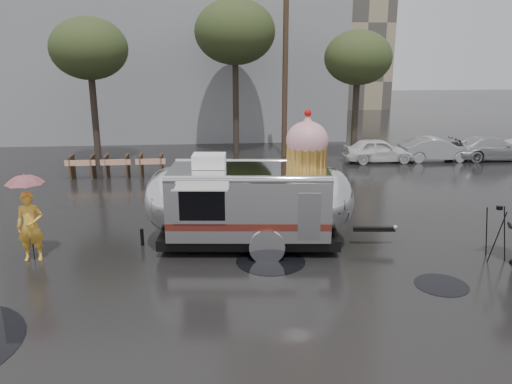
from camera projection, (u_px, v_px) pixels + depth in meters
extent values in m
plane|color=black|center=(268.00, 263.00, 13.11)|extent=(120.00, 120.00, 0.00)
cylinder|color=black|center=(441.00, 285.00, 11.88)|extent=(1.26, 1.26, 0.01)
cylinder|color=black|center=(271.00, 261.00, 13.22)|extent=(1.85, 1.85, 0.01)
cube|color=gray|center=(170.00, 35.00, 34.00)|extent=(22.00, 12.00, 13.00)
cylinder|color=#473323|center=(285.00, 70.00, 25.54)|extent=(0.28, 0.28, 9.00)
cylinder|color=#382D26|center=(94.00, 104.00, 24.15)|extent=(0.32, 0.32, 5.85)
ellipsoid|color=#2B381A|center=(89.00, 48.00, 23.45)|extent=(3.64, 3.64, 2.86)
cylinder|color=#382D26|center=(236.00, 91.00, 26.58)|extent=(0.32, 0.32, 6.75)
ellipsoid|color=#2B381A|center=(235.00, 32.00, 25.77)|extent=(4.20, 4.20, 3.30)
cylinder|color=#382D26|center=(356.00, 106.00, 25.38)|extent=(0.32, 0.32, 5.40)
ellipsoid|color=#2B381A|center=(358.00, 58.00, 24.73)|extent=(3.36, 3.36, 2.64)
cube|color=#473323|center=(72.00, 167.00, 21.89)|extent=(0.08, 0.80, 1.00)
cube|color=#473323|center=(93.00, 166.00, 21.97)|extent=(0.08, 0.80, 1.00)
cube|color=#E5590C|center=(80.00, 163.00, 21.50)|extent=(1.30, 0.04, 0.25)
cube|color=#473323|center=(107.00, 166.00, 22.02)|extent=(0.08, 0.80, 1.00)
cube|color=#473323|center=(128.00, 166.00, 22.10)|extent=(0.08, 0.80, 1.00)
cube|color=#E5590C|center=(115.00, 162.00, 21.63)|extent=(1.30, 0.04, 0.25)
cube|color=#473323|center=(141.00, 165.00, 22.16)|extent=(0.08, 0.80, 1.00)
cube|color=#473323|center=(162.00, 165.00, 22.24)|extent=(0.08, 0.80, 1.00)
cube|color=#E5590C|center=(150.00, 162.00, 21.77)|extent=(1.30, 0.04, 0.25)
imported|color=silver|center=(378.00, 148.00, 25.05)|extent=(4.00, 1.80, 1.40)
imported|color=#B2B2B7|center=(436.00, 147.00, 25.32)|extent=(4.00, 1.80, 1.40)
imported|color=#B2B2B7|center=(492.00, 146.00, 25.59)|extent=(4.20, 1.80, 1.44)
cube|color=silver|center=(249.00, 199.00, 13.97)|extent=(4.56, 2.69, 1.78)
ellipsoid|color=silver|center=(327.00, 199.00, 13.96)|extent=(1.70, 2.41, 1.78)
ellipsoid|color=silver|center=(171.00, 199.00, 13.98)|extent=(1.70, 2.41, 1.78)
cube|color=black|center=(249.00, 234.00, 14.25)|extent=(5.12, 2.46, 0.30)
cylinder|color=black|center=(267.00, 247.00, 13.26)|extent=(0.71, 0.28, 0.69)
cylinder|color=black|center=(266.00, 222.00, 15.23)|extent=(0.71, 0.28, 0.69)
cylinder|color=silver|center=(267.00, 248.00, 13.12)|extent=(0.96, 0.19, 0.95)
cube|color=black|center=(374.00, 229.00, 14.19)|extent=(1.20, 0.23, 0.12)
sphere|color=silver|center=(395.00, 228.00, 14.18)|extent=(0.17, 0.17, 0.16)
cylinder|color=black|center=(142.00, 237.00, 14.29)|extent=(0.11, 0.11, 0.50)
cube|color=#501B15|center=(248.00, 228.00, 12.99)|extent=(4.34, 0.45, 0.20)
cube|color=#501B15|center=(250.00, 202.00, 15.18)|extent=(4.34, 0.45, 0.20)
cube|color=black|center=(202.00, 206.00, 12.82)|extent=(1.19, 0.15, 0.79)
cube|color=#B7B0AB|center=(200.00, 190.00, 12.46)|extent=(1.43, 0.63, 0.14)
cube|color=silver|center=(309.00, 217.00, 12.89)|extent=(0.59, 0.09, 1.29)
cube|color=white|center=(209.00, 161.00, 13.68)|extent=(0.95, 0.73, 0.38)
cylinder|color=#ECB046|center=(307.00, 157.00, 13.64)|extent=(1.13, 1.13, 0.59)
ellipsoid|color=pink|center=(307.00, 140.00, 13.51)|extent=(1.26, 1.26, 1.03)
cone|color=pink|center=(308.00, 121.00, 13.37)|extent=(0.54, 0.54, 0.40)
sphere|color=red|center=(308.00, 113.00, 13.31)|extent=(0.22, 0.22, 0.20)
imported|color=gold|center=(30.00, 226.00, 13.10)|extent=(0.71, 0.50, 1.88)
imported|color=pink|center=(26.00, 189.00, 12.82)|extent=(1.20, 1.20, 0.82)
cylinder|color=black|center=(31.00, 230.00, 13.13)|extent=(0.02, 0.02, 1.65)
cylinder|color=black|center=(504.00, 233.00, 13.25)|extent=(0.06, 0.33, 1.43)
cylinder|color=black|center=(487.00, 232.00, 13.39)|extent=(0.28, 0.20, 1.44)
cylinder|color=black|center=(497.00, 237.00, 12.97)|extent=(0.30, 0.16, 1.43)
cube|color=black|center=(500.00, 208.00, 13.01)|extent=(0.13, 0.11, 0.10)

